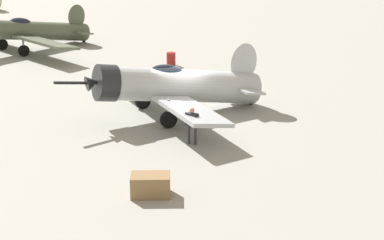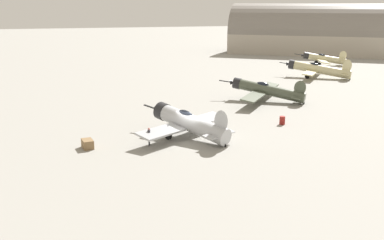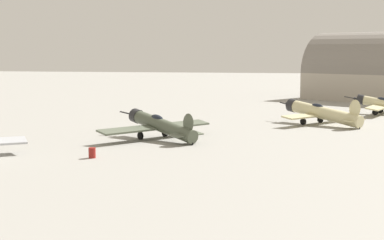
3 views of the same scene
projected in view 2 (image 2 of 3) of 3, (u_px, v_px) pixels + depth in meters
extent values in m
plane|color=gray|center=(192.00, 138.00, 42.52)|extent=(400.00, 400.00, 0.00)
cylinder|color=#B7BABF|center=(192.00, 124.00, 42.15)|extent=(5.88, 7.83, 2.75)
cylinder|color=#232326|center=(163.00, 111.00, 44.51)|extent=(2.07, 1.90, 1.84)
cone|color=#232326|center=(158.00, 109.00, 44.90)|extent=(0.96, 0.94, 0.79)
cube|color=black|center=(157.00, 109.00, 45.00)|extent=(2.31, 2.65, 0.58)
ellipsoid|color=black|center=(186.00, 114.00, 42.48)|extent=(1.61, 1.91, 0.92)
cube|color=#ADAFB5|center=(184.00, 125.00, 42.86)|extent=(10.17, 7.57, 0.45)
ellipsoid|color=#B7BABF|center=(221.00, 121.00, 39.74)|extent=(1.07, 1.55, 2.19)
cube|color=#ADAFB5|center=(219.00, 134.00, 40.17)|extent=(3.45, 2.78, 0.26)
cylinder|color=#999BA0|center=(168.00, 130.00, 42.01)|extent=(0.14, 0.14, 0.98)
cylinder|color=black|center=(168.00, 135.00, 42.13)|extent=(0.60, 0.78, 0.80)
cylinder|color=#999BA0|center=(192.00, 123.00, 44.47)|extent=(0.14, 0.14, 0.98)
cylinder|color=black|center=(192.00, 128.00, 44.59)|extent=(0.60, 0.78, 0.80)
cylinder|color=black|center=(225.00, 145.00, 39.96)|extent=(0.24, 0.29, 0.28)
cylinder|color=#4C5442|center=(270.00, 91.00, 58.19)|extent=(8.11, 6.82, 2.65)
cylinder|color=#232326|center=(237.00, 83.00, 59.71)|extent=(1.76, 1.82, 1.57)
cone|color=#232326|center=(233.00, 82.00, 59.93)|extent=(0.87, 0.87, 0.68)
cube|color=black|center=(231.00, 82.00, 59.99)|extent=(3.11, 1.41, 0.56)
ellipsoid|color=black|center=(263.00, 85.00, 58.37)|extent=(1.87, 1.70, 0.92)
cube|color=#565E4C|center=(261.00, 92.00, 58.67)|extent=(9.54, 11.40, 0.43)
ellipsoid|color=#4C5442|center=(300.00, 88.00, 56.56)|extent=(1.45, 1.18, 2.04)
cube|color=#565E4C|center=(298.00, 96.00, 56.91)|extent=(2.98, 3.35, 0.26)
cylinder|color=#999BA0|center=(254.00, 96.00, 57.55)|extent=(0.14, 0.14, 1.03)
cylinder|color=black|center=(254.00, 100.00, 57.68)|extent=(0.75, 0.65, 0.80)
cylinder|color=#999BA0|center=(260.00, 91.00, 60.35)|extent=(0.14, 0.14, 1.03)
cylinder|color=black|center=(260.00, 95.00, 60.48)|extent=(0.75, 0.65, 0.80)
cylinder|color=black|center=(304.00, 103.00, 56.83)|extent=(0.28, 0.25, 0.28)
cylinder|color=beige|center=(320.00, 70.00, 76.43)|extent=(8.88, 7.64, 2.72)
cylinder|color=#232326|center=(292.00, 64.00, 78.21)|extent=(1.87, 1.94, 1.71)
cone|color=#232326|center=(288.00, 64.00, 78.45)|extent=(0.91, 0.92, 0.74)
cube|color=black|center=(287.00, 64.00, 78.50)|extent=(2.14, 2.15, 0.45)
ellipsoid|color=black|center=(315.00, 65.00, 76.64)|extent=(1.85, 1.71, 0.88)
cube|color=#C6BC89|center=(313.00, 71.00, 76.98)|extent=(8.19, 9.49, 0.38)
ellipsoid|color=beige|center=(347.00, 66.00, 74.53)|extent=(1.43, 1.20, 2.31)
cube|color=#C6BC89|center=(345.00, 73.00, 74.93)|extent=(3.01, 3.33, 0.23)
cylinder|color=#999BA0|center=(307.00, 73.00, 75.84)|extent=(0.14, 0.14, 1.00)
cylinder|color=black|center=(307.00, 76.00, 75.96)|extent=(0.75, 0.66, 0.80)
cylinder|color=#999BA0|center=(311.00, 71.00, 78.75)|extent=(0.14, 0.14, 1.00)
cylinder|color=black|center=(311.00, 74.00, 78.87)|extent=(0.75, 0.66, 0.80)
cylinder|color=black|center=(350.00, 79.00, 74.83)|extent=(0.28, 0.25, 0.28)
cylinder|color=beige|center=(325.00, 59.00, 91.72)|extent=(8.24, 4.06, 2.50)
cylinder|color=#232326|center=(306.00, 56.00, 91.90)|extent=(1.51, 1.69, 1.51)
cone|color=#232326|center=(303.00, 55.00, 91.93)|extent=(0.79, 0.76, 0.66)
cube|color=black|center=(302.00, 55.00, 91.94)|extent=(3.06, 1.03, 0.57)
ellipsoid|color=black|center=(321.00, 55.00, 91.62)|extent=(1.93, 1.33, 0.93)
cube|color=#C6BC89|center=(320.00, 60.00, 91.86)|extent=(5.64, 11.58, 0.43)
ellipsoid|color=beige|center=(343.00, 56.00, 91.27)|extent=(1.69, 0.72, 2.06)
cube|color=#C6BC89|center=(341.00, 61.00, 91.56)|extent=(2.20, 3.57, 0.26)
cylinder|color=#999BA0|center=(319.00, 62.00, 90.48)|extent=(0.14, 0.14, 0.98)
cylinder|color=black|center=(319.00, 64.00, 90.60)|extent=(0.82, 0.46, 0.80)
cylinder|color=#999BA0|center=(316.00, 60.00, 93.46)|extent=(0.14, 0.14, 0.98)
cylinder|color=black|center=(316.00, 62.00, 93.58)|extent=(0.82, 0.46, 0.80)
cylinder|color=black|center=(345.00, 65.00, 91.71)|extent=(0.30, 0.19, 0.28)
cylinder|color=#2D2D33|center=(149.00, 141.00, 40.45)|extent=(0.12, 0.12, 0.83)
cylinder|color=#2D2D33|center=(149.00, 142.00, 40.17)|extent=(0.12, 0.12, 0.83)
cube|color=#2D2D33|center=(149.00, 134.00, 40.13)|extent=(0.32, 0.49, 0.58)
sphere|color=#C47268|center=(149.00, 129.00, 40.02)|extent=(0.22, 0.22, 0.22)
cylinder|color=#2D2D33|center=(149.00, 132.00, 40.39)|extent=(0.09, 0.09, 0.55)
cylinder|color=#2D2D33|center=(149.00, 134.00, 39.86)|extent=(0.09, 0.09, 0.55)
cube|color=olive|center=(88.00, 144.00, 39.61)|extent=(1.09, 1.50, 0.77)
cylinder|color=maroon|center=(282.00, 120.00, 47.36)|extent=(0.59, 0.59, 0.86)
torus|color=maroon|center=(282.00, 119.00, 47.31)|extent=(0.62, 0.62, 0.04)
torus|color=maroon|center=(282.00, 122.00, 47.40)|extent=(0.62, 0.62, 0.04)
cube|color=#ADA393|center=(310.00, 44.00, 113.12)|extent=(40.75, 33.74, 4.84)
cylinder|color=slate|center=(310.00, 34.00, 112.52)|extent=(40.75, 33.74, 14.83)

